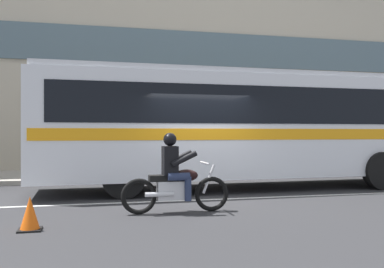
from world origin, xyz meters
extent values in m
plane|color=#2B2B2D|center=(0.00, 0.00, 0.00)|extent=(60.00, 60.00, 0.00)
cube|color=#A39E93|center=(0.00, 5.10, 0.07)|extent=(28.00, 3.80, 0.15)
cube|color=silver|center=(0.00, -0.60, 0.00)|extent=(26.60, 0.14, 0.01)
cube|color=#4C606B|center=(0.00, 6.96, 5.06)|extent=(25.76, 0.10, 1.40)
cube|color=silver|center=(1.85, 1.20, 1.73)|extent=(12.11, 2.90, 2.70)
cube|color=black|center=(1.85, 1.20, 2.28)|extent=(11.15, 2.92, 0.96)
cube|color=orange|center=(1.85, 1.20, 1.53)|extent=(11.87, 2.93, 0.28)
cube|color=#BABCC3|center=(1.85, 1.20, 3.14)|extent=(11.87, 2.77, 0.16)
cylinder|color=black|center=(-1.88, 0.02, 0.52)|extent=(1.04, 0.30, 1.04)
cylinder|color=black|center=(5.16, 0.02, 0.52)|extent=(1.04, 0.30, 1.04)
torus|color=black|center=(-0.29, -2.03, 0.34)|extent=(0.69, 0.09, 0.69)
torus|color=black|center=(-1.74, -2.03, 0.34)|extent=(0.69, 0.09, 0.69)
cube|color=silver|center=(-1.07, -2.03, 0.44)|extent=(0.64, 0.28, 0.36)
ellipsoid|color=black|center=(-0.82, -2.03, 0.72)|extent=(0.48, 0.28, 0.24)
cube|color=black|center=(-1.27, -2.03, 0.69)|extent=(0.56, 0.26, 0.12)
cylinder|color=silver|center=(-0.35, -2.03, 0.65)|extent=(0.28, 0.06, 0.58)
cylinder|color=silver|center=(-0.43, -2.03, 0.96)|extent=(0.04, 0.64, 0.04)
cylinder|color=silver|center=(-1.37, -2.19, 0.39)|extent=(0.55, 0.09, 0.09)
cube|color=black|center=(-1.14, -2.03, 1.02)|extent=(0.28, 0.36, 0.56)
sphere|color=black|center=(-1.14, -2.03, 1.44)|extent=(0.26, 0.26, 0.26)
cylinder|color=#232D4C|center=(-1.00, -1.85, 0.72)|extent=(0.42, 0.15, 0.15)
cylinder|color=#232D4C|center=(-0.82, -1.85, 0.48)|extent=(0.13, 0.13, 0.46)
cylinder|color=#232D4C|center=(-1.00, -2.21, 0.72)|extent=(0.42, 0.15, 0.15)
cylinder|color=#232D4C|center=(-0.82, -2.21, 0.48)|extent=(0.13, 0.13, 0.46)
cylinder|color=black|center=(-0.90, -1.83, 1.06)|extent=(0.52, 0.11, 0.32)
cylinder|color=black|center=(-0.90, -2.23, 1.06)|extent=(0.52, 0.11, 0.32)
cylinder|color=red|center=(0.40, 4.12, 0.44)|extent=(0.22, 0.22, 0.58)
sphere|color=red|center=(0.40, 4.12, 0.80)|extent=(0.20, 0.20, 0.20)
cylinder|color=red|center=(0.40, 3.98, 0.47)|extent=(0.09, 0.10, 0.09)
cone|color=#EA590F|center=(-3.58, -2.97, 0.28)|extent=(0.32, 0.32, 0.55)
cube|color=black|center=(-3.58, -2.97, 0.01)|extent=(0.36, 0.36, 0.03)
camera|label=1|loc=(-2.63, -10.18, 1.56)|focal=39.82mm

